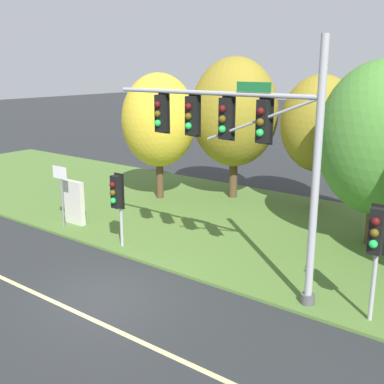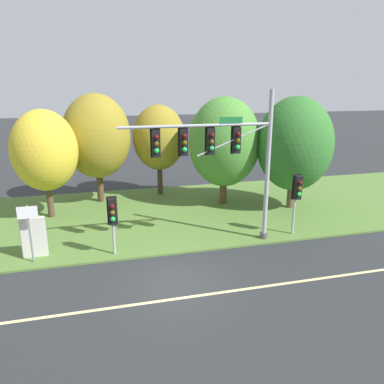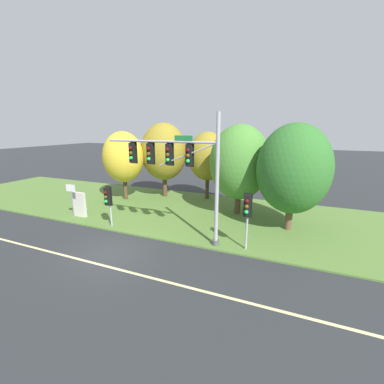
# 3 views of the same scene
# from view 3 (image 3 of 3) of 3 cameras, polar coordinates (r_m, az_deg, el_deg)

# --- Properties ---
(ground_plane) EXTENTS (160.00, 160.00, 0.00)m
(ground_plane) POSITION_cam_3_polar(r_m,az_deg,el_deg) (15.40, -18.04, -12.69)
(ground_plane) COLOR #282B2D
(lane_stripe) EXTENTS (36.00, 0.16, 0.01)m
(lane_stripe) POSITION_cam_3_polar(r_m,az_deg,el_deg) (14.63, -21.18, -14.45)
(lane_stripe) COLOR beige
(lane_stripe) RESTS_ON ground
(grass_verge) EXTENTS (48.00, 11.50, 0.10)m
(grass_verge) POSITION_cam_3_polar(r_m,az_deg,el_deg) (21.74, -3.81, -3.89)
(grass_verge) COLOR #517533
(grass_verge) RESTS_ON ground
(traffic_signal_mast) EXTENTS (7.38, 0.49, 7.47)m
(traffic_signal_mast) POSITION_cam_3_polar(r_m,az_deg,el_deg) (14.91, -3.17, 6.34)
(traffic_signal_mast) COLOR #9EA0A5
(traffic_signal_mast) RESTS_ON grass_verge
(pedestrian_signal_near_kerb) EXTENTS (0.46, 0.55, 3.27)m
(pedestrian_signal_near_kerb) POSITION_cam_3_polar(r_m,az_deg,el_deg) (14.15, 12.17, -3.79)
(pedestrian_signal_near_kerb) COLOR #9EA0A5
(pedestrian_signal_near_kerb) RESTS_ON grass_verge
(pedestrian_signal_further_along) EXTENTS (0.46, 0.55, 2.85)m
(pedestrian_signal_further_along) POSITION_cam_3_polar(r_m,az_deg,el_deg) (18.18, -18.17, -1.37)
(pedestrian_signal_further_along) COLOR #9EA0A5
(pedestrian_signal_further_along) RESTS_ON grass_verge
(route_sign_post) EXTENTS (0.85, 0.08, 2.68)m
(route_sign_post) POSITION_cam_3_polar(r_m,az_deg,el_deg) (20.87, -25.20, -0.75)
(route_sign_post) COLOR slate
(route_sign_post) RESTS_ON grass_verge
(tree_nearest_road) EXTENTS (3.74, 3.74, 6.35)m
(tree_nearest_road) POSITION_cam_3_polar(r_m,az_deg,el_deg) (24.73, -15.01, 7.47)
(tree_nearest_road) COLOR #4C3823
(tree_nearest_road) RESTS_ON grass_verge
(tree_left_of_mast) EXTENTS (4.36, 4.36, 7.13)m
(tree_left_of_mast) POSITION_cam_3_polar(r_m,az_deg,el_deg) (25.07, -6.26, 8.84)
(tree_left_of_mast) COLOR #4C3823
(tree_left_of_mast) RESTS_ON grass_verge
(tree_behind_signpost) EXTENTS (3.61, 3.61, 6.32)m
(tree_behind_signpost) POSITION_cam_3_polar(r_m,az_deg,el_deg) (24.06, 3.50, 7.87)
(tree_behind_signpost) COLOR #423021
(tree_behind_signpost) RESTS_ON grass_verge
(tree_mid_verge) EXTENTS (4.57, 4.57, 6.94)m
(tree_mid_verge) POSITION_cam_3_polar(r_m,az_deg,el_deg) (20.01, 10.51, 6.44)
(tree_mid_verge) COLOR #4C3823
(tree_mid_verge) RESTS_ON grass_verge
(tree_tall_centre) EXTENTS (4.64, 4.64, 7.00)m
(tree_tall_centre) POSITION_cam_3_polar(r_m,az_deg,el_deg) (17.65, 21.62, 4.73)
(tree_tall_centre) COLOR brown
(tree_tall_centre) RESTS_ON grass_verge
(info_kiosk) EXTENTS (1.10, 0.24, 1.90)m
(info_kiosk) POSITION_cam_3_polar(r_m,az_deg,el_deg) (21.46, -23.72, -2.56)
(info_kiosk) COLOR beige
(info_kiosk) RESTS_ON grass_verge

